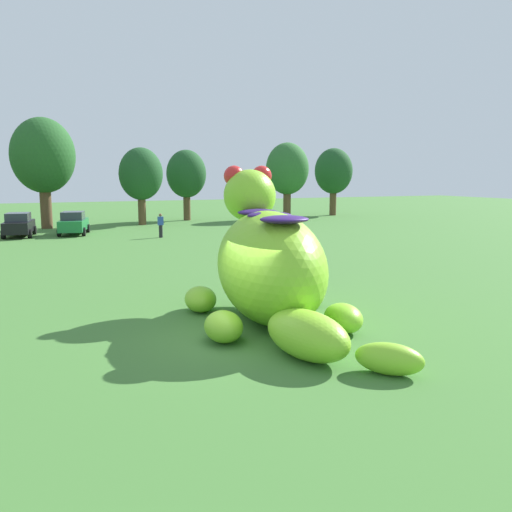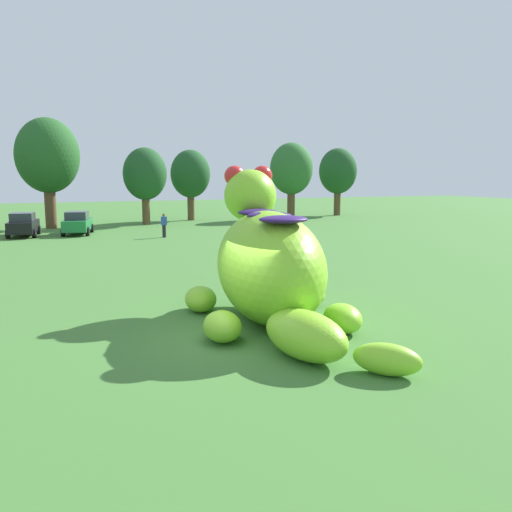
# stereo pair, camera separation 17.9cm
# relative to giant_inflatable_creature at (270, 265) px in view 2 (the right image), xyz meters

# --- Properties ---
(ground_plane) EXTENTS (160.00, 160.00, 0.00)m
(ground_plane) POSITION_rel_giant_inflatable_creature_xyz_m (-1.39, -1.09, -1.71)
(ground_plane) COLOR #427533
(giant_inflatable_creature) EXTENTS (5.25, 9.36, 4.69)m
(giant_inflatable_creature) POSITION_rel_giant_inflatable_creature_xyz_m (0.00, 0.00, 0.00)
(giant_inflatable_creature) COLOR #8CD12D
(giant_inflatable_creature) RESTS_ON ground
(car_black) EXTENTS (2.35, 4.29, 1.72)m
(car_black) POSITION_rel_giant_inflatable_creature_xyz_m (-7.16, 27.47, -0.85)
(car_black) COLOR black
(car_black) RESTS_ON ground
(car_green) EXTENTS (2.58, 4.37, 1.72)m
(car_green) POSITION_rel_giant_inflatable_creature_xyz_m (-3.44, 27.37, -0.85)
(car_green) COLOR #1E7238
(car_green) RESTS_ON ground
(tree_centre_left) EXTENTS (5.10, 5.10, 9.05)m
(tree_centre_left) POSITION_rel_giant_inflatable_creature_xyz_m (-5.11, 33.13, 4.20)
(tree_centre_left) COLOR brown
(tree_centre_left) RESTS_ON ground
(tree_centre) EXTENTS (3.84, 3.84, 6.81)m
(tree_centre) POSITION_rel_giant_inflatable_creature_xyz_m (2.85, 33.31, 2.74)
(tree_centre) COLOR brown
(tree_centre) RESTS_ON ground
(tree_centre_right) EXTENTS (3.86, 3.86, 6.85)m
(tree_centre_right) POSITION_rel_giant_inflatable_creature_xyz_m (7.89, 36.47, 2.76)
(tree_centre_right) COLOR brown
(tree_centre_right) RESTS_ON ground
(tree_mid_right) EXTENTS (4.30, 4.30, 7.63)m
(tree_mid_right) POSITION_rel_giant_inflatable_creature_xyz_m (17.63, 33.98, 3.28)
(tree_mid_right) COLOR brown
(tree_mid_right) RESTS_ON ground
(tree_right) EXTENTS (4.14, 4.14, 7.34)m
(tree_right) POSITION_rel_giant_inflatable_creature_xyz_m (24.63, 36.58, 3.09)
(tree_right) COLOR brown
(tree_right) RESTS_ON ground
(spectator_near_inflatable) EXTENTS (0.38, 0.26, 1.71)m
(spectator_near_inflatable) POSITION_rel_giant_inflatable_creature_xyz_m (2.07, 22.91, -0.86)
(spectator_near_inflatable) COLOR black
(spectator_near_inflatable) RESTS_ON ground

